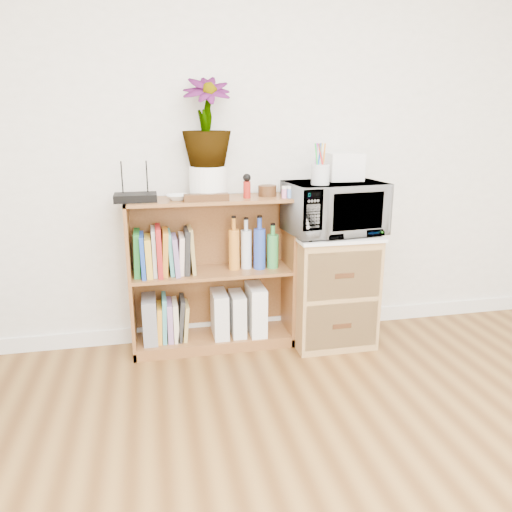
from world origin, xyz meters
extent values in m
cube|color=white|center=(0.00, 2.24, 0.05)|extent=(4.00, 0.02, 0.10)
cube|color=brown|center=(-0.35, 2.10, 0.47)|extent=(1.00, 0.30, 0.95)
cube|color=#9E7542|center=(0.40, 2.02, 0.35)|extent=(0.50, 0.45, 0.70)
imported|color=white|center=(0.40, 2.02, 0.88)|extent=(0.61, 0.45, 0.32)
cylinder|color=silver|center=(0.27, 1.93, 1.09)|extent=(0.11, 0.11, 0.12)
cube|color=white|center=(0.48, 2.09, 1.12)|extent=(0.21, 0.18, 0.17)
cube|color=black|center=(-0.78, 2.08, 0.97)|extent=(0.24, 0.16, 0.04)
imported|color=silver|center=(-0.54, 2.07, 0.97)|extent=(0.13, 0.13, 0.03)
cylinder|color=white|center=(-0.36, 2.12, 1.04)|extent=(0.22, 0.22, 0.19)
imported|color=#327F39|center=(-0.36, 2.12, 1.39)|extent=(0.28, 0.28, 0.50)
cube|color=#3C2210|center=(-0.38, 2.00, 0.97)|extent=(0.26, 0.06, 0.04)
cylinder|color=maroon|center=(-0.13, 2.06, 1.00)|extent=(0.04, 0.04, 0.10)
cylinder|color=#39220F|center=(0.00, 2.11, 0.98)|extent=(0.11, 0.11, 0.06)
cube|color=#CA708E|center=(0.11, 2.01, 0.97)|extent=(0.10, 0.04, 0.05)
cube|color=gray|center=(-0.74, 2.10, 0.21)|extent=(0.08, 0.23, 0.28)
cube|color=silver|center=(-0.31, 2.09, 0.21)|extent=(0.09, 0.23, 0.29)
cube|color=silver|center=(-0.20, 2.09, 0.21)|extent=(0.09, 0.22, 0.27)
cube|color=white|center=(-0.07, 2.09, 0.23)|extent=(0.10, 0.25, 0.31)
cube|color=#1E732A|center=(-0.79, 2.10, 0.63)|extent=(0.04, 0.20, 0.27)
cube|color=#1B3EA3|center=(-0.76, 2.10, 0.63)|extent=(0.03, 0.20, 0.25)
cube|color=gold|center=(-0.73, 2.10, 0.62)|extent=(0.04, 0.20, 0.24)
cube|color=beige|center=(-0.69, 2.10, 0.64)|extent=(0.02, 0.20, 0.28)
cube|color=maroon|center=(-0.66, 2.10, 0.65)|extent=(0.03, 0.20, 0.30)
cube|color=#B97920|center=(-0.63, 2.10, 0.63)|extent=(0.05, 0.20, 0.27)
cube|color=teal|center=(-0.60, 2.10, 0.63)|extent=(0.04, 0.20, 0.26)
cube|color=slate|center=(-0.57, 2.10, 0.62)|extent=(0.04, 0.20, 0.23)
cube|color=#FFDDC6|center=(-0.53, 2.10, 0.62)|extent=(0.04, 0.20, 0.23)
cube|color=black|center=(-0.50, 2.10, 0.63)|extent=(0.04, 0.20, 0.27)
cube|color=#9E8749|center=(-0.47, 2.10, 0.64)|extent=(0.04, 0.20, 0.28)
cylinder|color=orange|center=(-0.21, 2.10, 0.66)|extent=(0.07, 0.07, 0.32)
cylinder|color=silver|center=(-0.13, 2.10, 0.65)|extent=(0.07, 0.07, 0.31)
cylinder|color=#2646B4|center=(-0.05, 2.10, 0.66)|extent=(0.07, 0.07, 0.32)
cylinder|color=green|center=(0.03, 2.10, 0.64)|extent=(0.07, 0.07, 0.27)
cylinder|color=yellow|center=(0.12, 2.10, 0.64)|extent=(0.07, 0.07, 0.28)
cylinder|color=#A0B0B2|center=(0.19, 2.10, 0.63)|extent=(0.06, 0.06, 0.26)
cube|color=orange|center=(-0.69, 2.10, 0.18)|extent=(0.04, 0.19, 0.23)
cube|color=teal|center=(-0.65, 2.10, 0.21)|extent=(0.04, 0.19, 0.28)
cube|color=#946BA1|center=(-0.62, 2.10, 0.19)|extent=(0.03, 0.19, 0.25)
cube|color=beige|center=(-0.59, 2.10, 0.19)|extent=(0.03, 0.19, 0.25)
cube|color=#262626|center=(-0.55, 2.10, 0.20)|extent=(0.06, 0.19, 0.27)
cube|color=tan|center=(-0.52, 2.10, 0.18)|extent=(0.04, 0.19, 0.23)
camera|label=1|loc=(-0.69, -0.83, 1.42)|focal=35.00mm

